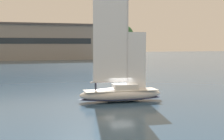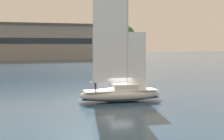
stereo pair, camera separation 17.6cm
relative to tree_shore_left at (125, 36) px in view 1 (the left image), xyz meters
The scene contains 5 objects.
ground_plane 99.08m from the tree_shore_left, 111.04° to the right, with size 400.00×400.00×0.00m, color #2D4C6B.
waterfront_building 34.27m from the tree_shore_left, behind, with size 41.21×16.46×14.00m.
tree_shore_left is the anchor object (origin of this frame).
sailboat_main 98.99m from the tree_shore_left, 111.04° to the right, with size 9.13×3.22×12.32m.
sailboat_moored_near_marina 65.25m from the tree_shore_left, 109.96° to the right, with size 4.86×5.39×7.84m.
Camera 1 is at (-11.15, -30.71, 6.04)m, focal length 50.00 mm.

